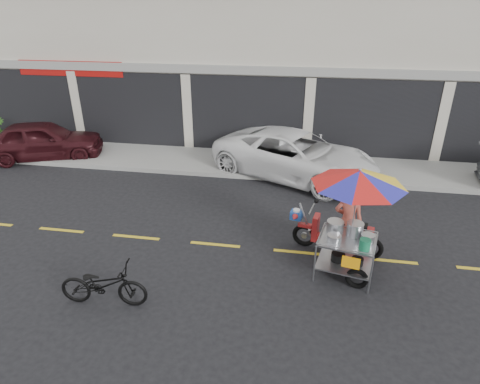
% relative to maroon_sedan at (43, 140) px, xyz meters
% --- Properties ---
extents(ground, '(90.00, 90.00, 0.00)m').
position_rel_maroon_sedan_xyz_m(ground, '(9.50, -4.70, -0.70)').
color(ground, black).
extents(sidewalk, '(45.00, 3.00, 0.15)m').
position_rel_maroon_sedan_xyz_m(sidewalk, '(9.50, 0.80, -0.63)').
color(sidewalk, gray).
rests_on(sidewalk, ground).
extents(shophouse_block, '(36.00, 8.11, 10.40)m').
position_rel_maroon_sedan_xyz_m(shophouse_block, '(12.31, 5.89, 3.53)').
color(shophouse_block, beige).
rests_on(shophouse_block, ground).
extents(centerline, '(42.00, 0.10, 0.01)m').
position_rel_maroon_sedan_xyz_m(centerline, '(9.50, -4.70, -0.70)').
color(centerline, gold).
rests_on(centerline, ground).
extents(maroon_sedan, '(4.46, 3.01, 1.41)m').
position_rel_maroon_sedan_xyz_m(maroon_sedan, '(0.00, 0.00, 0.00)').
color(maroon_sedan, '#330F13').
rests_on(maroon_sedan, ground).
extents(white_pickup, '(5.94, 4.51, 1.50)m').
position_rel_maroon_sedan_xyz_m(white_pickup, '(9.15, -0.19, 0.04)').
color(white_pickup, white).
rests_on(white_pickup, ground).
extents(near_bicycle, '(1.71, 0.72, 0.88)m').
position_rel_maroon_sedan_xyz_m(near_bicycle, '(5.90, -7.06, -0.27)').
color(near_bicycle, black).
rests_on(near_bicycle, ground).
extents(food_vendor_rig, '(2.38, 2.24, 2.41)m').
position_rel_maroon_sedan_xyz_m(food_vendor_rig, '(10.48, -5.04, 0.80)').
color(food_vendor_rig, black).
rests_on(food_vendor_rig, ground).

